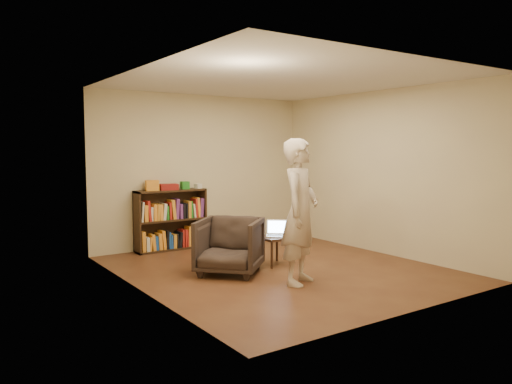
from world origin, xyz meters
TOP-DOWN VIEW (x-y plane):
  - floor at (0.00, 0.00)m, footprint 4.50×4.50m
  - ceiling at (0.00, 0.00)m, footprint 4.50×4.50m
  - wall_back at (0.00, 2.25)m, footprint 4.00×0.00m
  - wall_left at (-2.00, 0.00)m, footprint 0.00×4.50m
  - wall_right at (2.00, 0.00)m, footprint 0.00×4.50m
  - bookshelf at (-0.69, 2.09)m, footprint 1.20×0.30m
  - box_yellow at (-1.00, 2.09)m, footprint 0.23×0.19m
  - red_cloth at (-0.73, 2.07)m, footprint 0.32×0.26m
  - box_green at (-0.43, 2.07)m, footprint 0.14×0.14m
  - box_white at (-0.19, 2.06)m, footprint 0.12×0.12m
  - stool at (0.08, 2.03)m, footprint 0.34×0.34m
  - armchair at (-0.71, 0.17)m, footprint 1.15×1.15m
  - side_table at (0.10, 0.24)m, footprint 0.40×0.40m
  - laptop at (0.16, 0.27)m, footprint 0.42×0.42m
  - person at (-0.24, -0.74)m, footprint 0.79×0.71m

SIDE VIEW (x-z plane):
  - floor at x=0.00m, z-range 0.00..0.00m
  - side_table at x=0.10m, z-range 0.14..0.55m
  - armchair at x=-0.71m, z-range 0.00..0.75m
  - stool at x=0.08m, z-range 0.15..0.64m
  - bookshelf at x=-0.69m, z-range -0.06..0.94m
  - laptop at x=0.16m, z-range 0.35..0.58m
  - person at x=-0.24m, z-range 0.00..1.81m
  - box_white at x=-0.19m, z-range 1.00..1.08m
  - red_cloth at x=-0.73m, z-range 1.00..1.10m
  - box_green at x=-0.43m, z-range 1.00..1.13m
  - box_yellow at x=-1.00m, z-range 1.00..1.17m
  - wall_back at x=0.00m, z-range -0.70..3.30m
  - wall_left at x=-2.00m, z-range -0.95..3.55m
  - wall_right at x=2.00m, z-range -0.95..3.55m
  - ceiling at x=0.00m, z-range 2.60..2.60m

